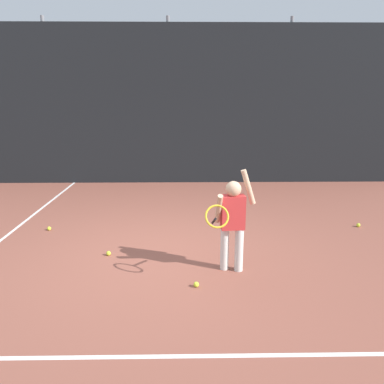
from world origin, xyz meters
name	(u,v)px	position (x,y,z in m)	size (l,w,h in m)	color
ground_plane	(158,255)	(0.00, 0.00, 0.00)	(20.00, 20.00, 0.00)	brown
court_line_baseline	(140,357)	(0.00, -2.16, 0.00)	(9.00, 0.05, 0.00)	white
court_line_sideline	(12,232)	(-2.55, 1.00, 0.00)	(0.05, 9.00, 0.00)	white
back_fence_windscreen	(169,106)	(0.00, 4.70, 1.98)	(12.40, 0.08, 3.96)	black
fence_post_1	(50,103)	(-3.02, 4.76, 2.06)	(0.09, 0.09, 4.11)	slate
fence_post_2	(169,103)	(0.00, 4.76, 2.06)	(0.09, 0.09, 4.11)	slate
fence_post_3	(287,103)	(3.02, 4.76, 2.06)	(0.09, 0.09, 4.11)	slate
tennis_player	(232,218)	(1.00, -0.50, 0.73)	(0.68, 0.61, 1.35)	silver
tennis_ball_0	(109,253)	(-0.71, 0.00, 0.03)	(0.07, 0.07, 0.07)	#CCE033
tennis_ball_1	(49,228)	(-1.93, 1.06, 0.03)	(0.07, 0.07, 0.07)	#CCE033
tennis_ball_2	(358,225)	(3.45, 1.14, 0.03)	(0.07, 0.07, 0.07)	#CCE033
tennis_ball_4	(196,284)	(0.54, -0.93, 0.03)	(0.07, 0.07, 0.07)	#CCE033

